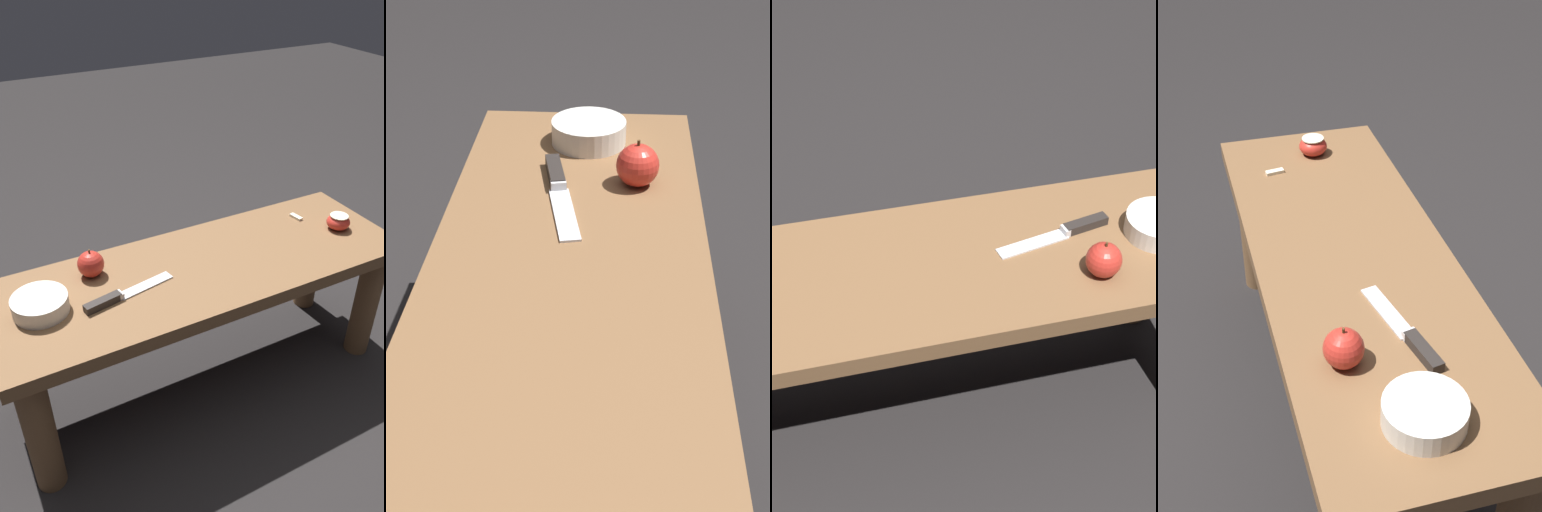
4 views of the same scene
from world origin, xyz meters
TOP-DOWN VIEW (x-y plane):
  - ground_plane at (0.00, 0.00)m, footprint 8.00×8.00m
  - wooden_bench at (0.00, 0.00)m, footprint 1.17×0.40m
  - knife at (-0.27, -0.03)m, footprint 0.25×0.08m
  - apple_whole at (-0.29, 0.10)m, footprint 0.07×0.07m
  - bowl at (-0.44, 0.01)m, footprint 0.14×0.14m

SIDE VIEW (x-z plane):
  - ground_plane at x=0.00m, z-range 0.00..0.00m
  - wooden_bench at x=0.00m, z-range 0.12..0.55m
  - knife at x=-0.27m, z-range 0.43..0.45m
  - bowl at x=-0.44m, z-range 0.43..0.47m
  - apple_whole at x=-0.29m, z-range 0.42..0.50m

